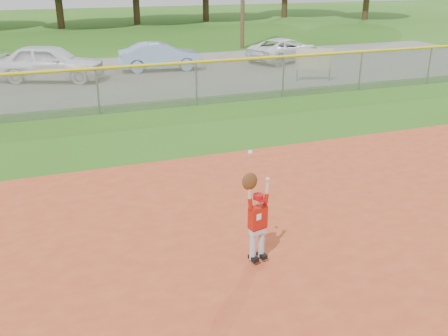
# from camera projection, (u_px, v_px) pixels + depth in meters

# --- Properties ---
(ground) EXTENTS (120.00, 120.00, 0.00)m
(ground) POSITION_uv_depth(u_px,v_px,m) (187.00, 279.00, 7.65)
(ground) COLOR #2A5C15
(ground) RESTS_ON ground
(parking_strip) EXTENTS (44.00, 10.00, 0.03)m
(parking_strip) POSITION_uv_depth(u_px,v_px,m) (81.00, 79.00, 21.56)
(parking_strip) COLOR slate
(parking_strip) RESTS_ON ground
(car_white_a) EXTENTS (4.81, 3.36, 1.52)m
(car_white_a) POSITION_uv_depth(u_px,v_px,m) (50.00, 63.00, 20.89)
(car_white_a) COLOR white
(car_white_a) RESTS_ON parking_strip
(car_blue) EXTENTS (3.97, 1.74, 1.27)m
(car_blue) POSITION_uv_depth(u_px,v_px,m) (161.00, 56.00, 23.15)
(car_blue) COLOR #88A7CB
(car_blue) RESTS_ON parking_strip
(car_white_b) EXTENTS (4.59, 3.42, 1.16)m
(car_white_b) POSITION_uv_depth(u_px,v_px,m) (284.00, 50.00, 25.46)
(car_white_b) COLOR white
(car_white_b) RESTS_ON parking_strip
(sponsor_sign) EXTENTS (1.47, 0.56, 1.38)m
(sponsor_sign) POSITION_uv_depth(u_px,v_px,m) (314.00, 60.00, 20.75)
(sponsor_sign) COLOR gray
(sponsor_sign) RESTS_ON ground
(outfield_fence) EXTENTS (40.06, 0.10, 1.55)m
(outfield_fence) POSITION_uv_depth(u_px,v_px,m) (97.00, 88.00, 16.02)
(outfield_fence) COLOR gray
(outfield_fence) RESTS_ON ground
(ballplayer) EXTENTS (0.50, 0.25, 1.87)m
(ballplayer) POSITION_uv_depth(u_px,v_px,m) (257.00, 216.00, 7.72)
(ballplayer) COLOR silver
(ballplayer) RESTS_ON ground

